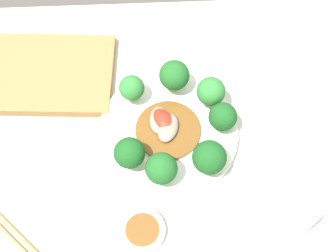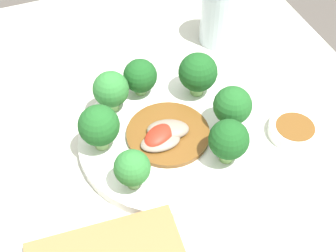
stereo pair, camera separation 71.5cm
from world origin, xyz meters
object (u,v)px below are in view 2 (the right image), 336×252
broccoli_southeast (132,168)px  sauce_dish (294,130)px  broccoli_west (140,76)px  broccoli_northeast (229,140)px  broccoli_south (99,126)px  broccoli_northwest (198,73)px  drinking_glass (221,14)px  broccoli_north (232,106)px  stirfry_center (166,134)px  broccoli_southwest (111,90)px  plate (168,139)px

broccoli_southeast → sauce_dish: (-0.01, 0.25, -0.04)m
broccoli_west → broccoli_northeast: 0.18m
broccoli_northeast → broccoli_south: bearing=-118.8°
broccoli_northwest → sauce_dish: bearing=42.3°
broccoli_south → sauce_dish: 0.29m
drinking_glass → sauce_dish: (0.24, 0.01, -0.04)m
broccoli_west → drinking_glass: (-0.10, 0.18, 0.00)m
broccoli_northwest → broccoli_southeast: bearing=-48.4°
broccoli_north → stirfry_center: 0.10m
broccoli_south → sauce_dish: broccoli_south is taller
broccoli_southwest → broccoli_north: size_ratio=0.94×
plate → broccoli_southeast: (0.06, -0.07, 0.04)m
broccoli_west → sauce_dish: bearing=51.5°
plate → broccoli_south: size_ratio=3.65×
broccoli_southeast → broccoli_northeast: broccoli_northeast is taller
drinking_glass → stirfry_center: bearing=-42.1°
broccoli_northwest → stirfry_center: size_ratio=0.60×
sauce_dish → broccoli_west: bearing=-128.5°
stirfry_center → broccoli_southeast: bearing=-48.4°
broccoli_west → broccoli_northwest: size_ratio=0.84×
plate → broccoli_north: (0.02, 0.09, 0.05)m
broccoli_northeast → broccoli_southeast: bearing=-92.0°
broccoli_northeast → sauce_dish: bearing=98.2°
sauce_dish → broccoli_northeast: bearing=-81.8°
broccoli_southwest → broccoli_northeast: size_ratio=0.96×
broccoli_west → plate: bearing=4.2°
broccoli_southwest → broccoli_southeast: 0.15m
broccoli_west → broccoli_southwest: 0.05m
plate → drinking_glass: size_ratio=2.44×
broccoli_northeast → sauce_dish: size_ratio=0.89×
drinking_glass → broccoli_north: bearing=-21.5°
broccoli_north → broccoli_northwest: 0.08m
stirfry_center → broccoli_north: bearing=82.8°
broccoli_west → broccoli_southwest: size_ratio=0.91×
broccoli_north → drinking_glass: 0.22m
broccoli_west → broccoli_southeast: bearing=-22.1°
broccoli_south → broccoli_north: same height
broccoli_southwest → sauce_dish: (0.13, 0.24, -0.05)m
broccoli_north → broccoli_southwest: bearing=-122.9°
broccoli_north → broccoli_northeast: bearing=-30.6°
broccoli_south → stirfry_center: size_ratio=0.59×
broccoli_northwest → stirfry_center: (0.07, -0.08, -0.03)m
broccoli_north → drinking_glass: bearing=158.5°
broccoli_south → drinking_glass: (-0.18, 0.27, -0.00)m
broccoli_northwest → broccoli_northeast: 0.14m
broccoli_northwest → drinking_glass: drinking_glass is taller
plate → stirfry_center: stirfry_center is taller
broccoli_northeast → plate: bearing=-139.0°
broccoli_south → stirfry_center: bearing=77.9°
broccoli_north → broccoli_northwest: bearing=-168.4°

